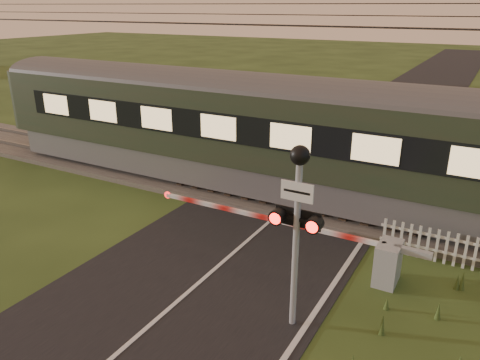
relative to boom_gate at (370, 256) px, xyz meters
The scene contains 7 objects.
ground 4.56m from the boom_gate, 137.78° to the right, with size 160.00×160.00×0.00m, color #2A3C17.
road 4.71m from the boom_gate, 135.52° to the right, with size 6.00×140.00×0.03m.
track_bed 4.84m from the boom_gate, 134.09° to the left, with size 140.00×3.40×0.39m.
overhead_wires 7.05m from the boom_gate, 134.09° to the left, with size 120.00×0.62×0.62m.
boom_gate is the anchor object (origin of this frame).
crossing_signal 3.30m from the boom_gate, 109.76° to the right, with size 0.96×0.37×3.76m.
picket_fence 2.02m from the boom_gate, 50.75° to the left, with size 2.81×0.07×0.88m.
Camera 1 is at (5.39, -6.81, 6.06)m, focal length 35.00 mm.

